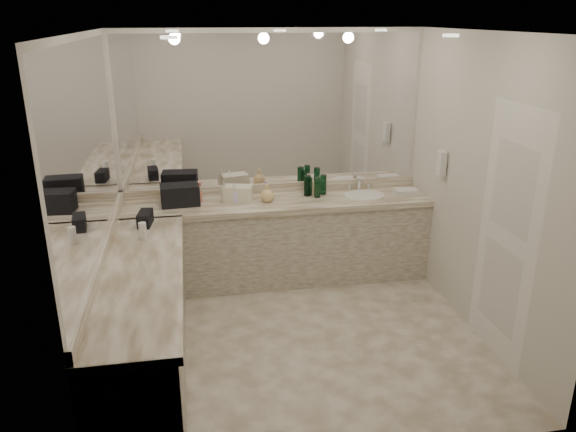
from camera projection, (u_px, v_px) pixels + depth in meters
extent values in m
plane|color=beige|center=(299.00, 337.00, 5.03)|extent=(3.20, 3.20, 0.00)
plane|color=white|center=(301.00, 32.00, 4.15)|extent=(3.20, 3.20, 0.00)
cube|color=beige|center=(272.00, 156.00, 5.97)|extent=(3.20, 0.02, 2.60)
cube|color=beige|center=(96.00, 210.00, 4.32)|extent=(0.02, 3.00, 2.60)
cube|color=beige|center=(481.00, 189.00, 4.85)|extent=(0.02, 3.00, 2.60)
cube|color=beige|center=(277.00, 243.00, 5.99)|extent=(3.20, 0.60, 0.84)
cube|color=beige|center=(277.00, 203.00, 5.83)|extent=(3.20, 0.64, 0.06)
cube|color=beige|center=(144.00, 326.00, 4.39)|extent=(0.60, 2.40, 0.84)
cube|color=beige|center=(140.00, 274.00, 4.24)|extent=(0.64, 2.42, 0.06)
cube|color=beige|center=(273.00, 188.00, 6.07)|extent=(3.20, 0.04, 0.10)
cube|color=beige|center=(104.00, 252.00, 4.44)|extent=(0.04, 3.00, 0.10)
cube|color=white|center=(272.00, 112.00, 5.80)|extent=(3.12, 0.01, 1.55)
cube|color=white|center=(90.00, 150.00, 4.16)|extent=(0.01, 2.92, 1.55)
cylinder|color=white|center=(364.00, 196.00, 5.99)|extent=(0.44, 0.44, 0.03)
cube|color=silver|center=(359.00, 184.00, 6.16)|extent=(0.24, 0.16, 0.14)
cube|color=white|center=(441.00, 163.00, 5.48)|extent=(0.06, 0.10, 0.24)
cube|color=white|center=(507.00, 237.00, 4.47)|extent=(0.02, 0.82, 2.10)
cube|color=black|center=(180.00, 194.00, 5.66)|extent=(0.40, 0.27, 0.22)
cube|color=black|center=(145.00, 218.00, 5.13)|extent=(0.14, 0.26, 0.13)
cube|color=beige|center=(238.00, 193.00, 5.79)|extent=(0.32, 0.24, 0.17)
cube|color=white|center=(406.00, 191.00, 6.07)|extent=(0.26, 0.19, 0.04)
cylinder|color=white|center=(143.00, 230.00, 4.80)|extent=(0.07, 0.07, 0.16)
imported|color=beige|center=(224.00, 192.00, 5.75)|extent=(0.08, 0.08, 0.22)
imported|color=white|center=(234.00, 193.00, 5.75)|extent=(0.11, 0.11, 0.19)
imported|color=#EAC680|center=(267.00, 193.00, 5.76)|extent=(0.16, 0.16, 0.18)
cylinder|color=#12532B|center=(309.00, 186.00, 6.00)|extent=(0.07, 0.07, 0.18)
cylinder|color=#12532B|center=(317.00, 187.00, 5.90)|extent=(0.07, 0.07, 0.21)
cylinder|color=#12532B|center=(307.00, 186.00, 5.95)|extent=(0.07, 0.07, 0.22)
cylinder|color=#12532B|center=(323.00, 185.00, 6.01)|extent=(0.07, 0.07, 0.21)
cylinder|color=#F2D84C|center=(184.00, 202.00, 5.65)|extent=(0.04, 0.04, 0.09)
cylinder|color=#9966B2|center=(198.00, 201.00, 5.70)|extent=(0.05, 0.05, 0.07)
cylinder|color=#9966B2|center=(270.00, 195.00, 5.90)|extent=(0.04, 0.04, 0.06)
cylinder|color=#E57F66|center=(200.00, 196.00, 5.79)|extent=(0.06, 0.06, 0.10)
cylinder|color=#E0B28C|center=(316.00, 190.00, 5.96)|extent=(0.06, 0.06, 0.13)
cylinder|color=silver|center=(173.00, 196.00, 5.74)|extent=(0.04, 0.04, 0.14)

